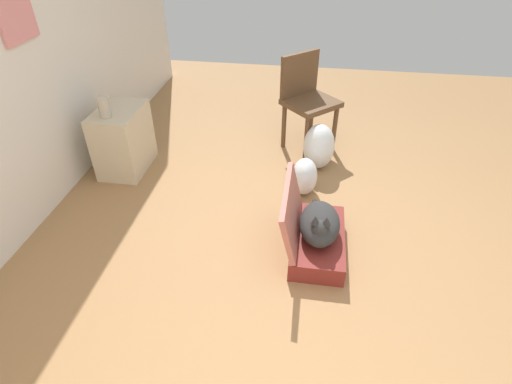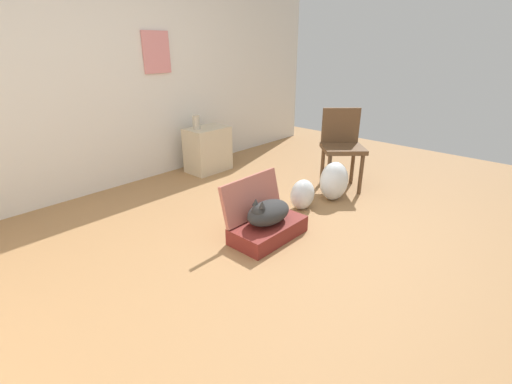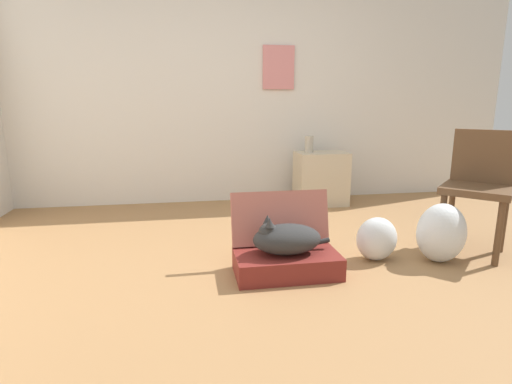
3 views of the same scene
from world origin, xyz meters
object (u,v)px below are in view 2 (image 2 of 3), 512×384
at_px(side_table, 208,149).
at_px(plastic_bag_clear, 334,181).
at_px(chair, 342,144).
at_px(plastic_bag_white, 302,194).
at_px(suitcase_base, 268,230).
at_px(vase_tall, 196,122).
at_px(cat, 268,212).

bearing_deg(side_table, plastic_bag_clear, -80.68).
bearing_deg(chair, plastic_bag_white, -130.87).
height_order(suitcase_base, plastic_bag_clear, plastic_bag_clear).
distance_m(plastic_bag_white, side_table, 1.63).
height_order(plastic_bag_white, vase_tall, vase_tall).
xyz_separation_m(cat, plastic_bag_white, (0.69, 0.13, -0.09)).
height_order(plastic_bag_clear, side_table, side_table).
distance_m(plastic_bag_clear, chair, 0.50).
bearing_deg(plastic_bag_clear, vase_tall, 103.42).
height_order(side_table, chair, chair).
xyz_separation_m(plastic_bag_white, side_table, (0.14, 1.62, 0.13)).
bearing_deg(suitcase_base, vase_tall, 68.87).
relative_size(plastic_bag_white, plastic_bag_clear, 0.75).
xyz_separation_m(cat, plastic_bag_clear, (1.12, 0.03, -0.04)).
relative_size(suitcase_base, side_table, 1.16).
bearing_deg(plastic_bag_white, chair, 3.34).
relative_size(plastic_bag_white, vase_tall, 1.78).
bearing_deg(chair, suitcase_base, -127.27).
height_order(suitcase_base, plastic_bag_white, plastic_bag_white).
height_order(side_table, vase_tall, vase_tall).
xyz_separation_m(plastic_bag_clear, side_table, (-0.28, 1.72, 0.08)).
relative_size(side_table, vase_tall, 3.29).
relative_size(cat, plastic_bag_clear, 1.25).
xyz_separation_m(plastic_bag_white, chair, (0.79, 0.05, 0.35)).
height_order(cat, vase_tall, vase_tall).
bearing_deg(suitcase_base, chair, 6.94).
xyz_separation_m(suitcase_base, side_table, (0.83, 1.75, 0.21)).
relative_size(cat, plastic_bag_white, 1.67).
xyz_separation_m(suitcase_base, chair, (1.48, 0.18, 0.44)).
bearing_deg(vase_tall, plastic_bag_clear, -76.58).
distance_m(plastic_bag_white, plastic_bag_clear, 0.44).
relative_size(suitcase_base, vase_tall, 3.83).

